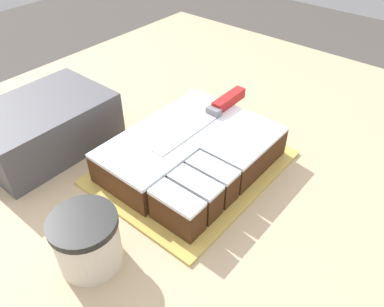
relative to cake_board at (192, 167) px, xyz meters
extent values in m
cube|color=tan|center=(-0.01, 0.08, -0.47)|extent=(1.40, 1.10, 0.93)
cube|color=gold|center=(0.00, 0.00, 0.00)|extent=(0.35, 0.29, 0.01)
cube|color=#472814|center=(0.00, 0.05, 0.03)|extent=(0.31, 0.14, 0.06)
cube|color=white|center=(0.00, 0.05, 0.06)|extent=(0.31, 0.14, 0.01)
cube|color=#472814|center=(0.07, -0.07, 0.03)|extent=(0.16, 0.10, 0.06)
cube|color=white|center=(0.07, -0.07, 0.06)|extent=(0.16, 0.10, 0.01)
cube|color=#472814|center=(-0.13, -0.07, 0.03)|extent=(0.04, 0.09, 0.06)
cube|color=white|center=(-0.13, -0.07, 0.06)|extent=(0.04, 0.09, 0.01)
cube|color=#472814|center=(-0.08, -0.07, 0.03)|extent=(0.04, 0.09, 0.06)
cube|color=white|center=(-0.08, -0.07, 0.06)|extent=(0.04, 0.09, 0.01)
cube|color=#472814|center=(-0.03, -0.07, 0.03)|extent=(0.04, 0.09, 0.06)
cube|color=white|center=(-0.03, -0.07, 0.06)|extent=(0.04, 0.09, 0.01)
cube|color=silver|center=(0.01, 0.02, 0.07)|extent=(0.17, 0.03, 0.00)
cube|color=slate|center=(0.09, 0.02, 0.07)|extent=(0.02, 0.03, 0.02)
cube|color=red|center=(0.15, 0.02, 0.08)|extent=(0.09, 0.02, 0.02)
cylinder|color=beige|center=(-0.26, -0.02, 0.04)|extent=(0.10, 0.10, 0.08)
cylinder|color=black|center=(-0.26, -0.02, 0.08)|extent=(0.10, 0.10, 0.01)
cube|color=#47474C|center=(-0.14, 0.28, 0.05)|extent=(0.27, 0.18, 0.10)
camera|label=1|loc=(-0.43, -0.36, 0.49)|focal=35.00mm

